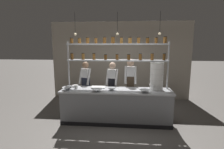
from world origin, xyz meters
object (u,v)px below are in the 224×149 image
Objects in this scene: chef_left at (86,83)px; prep_bowl_near_right at (75,86)px; chef_right at (130,82)px; cutting_board at (98,87)px; container_stack at (157,76)px; chef_center at (112,84)px; prep_bowl_far_left at (68,89)px; prep_bowl_near_left at (97,90)px; prep_bowl_center_front at (112,89)px; serving_cup_front at (76,87)px; spice_shelf_unit at (117,53)px; prep_bowl_center_back at (145,91)px.

chef_left is 9.06× the size of prep_bowl_near_right.
chef_right is at bearing 13.94° from chef_left.
cutting_board is (0.49, -0.51, 0.01)m from chef_left.
container_stack is at bearing -4.32° from cutting_board.
chef_left is 0.86m from chef_center.
container_stack reaches higher than prep_bowl_far_left.
cutting_board is 1.44× the size of prep_bowl_near_left.
prep_bowl_near_left is (-0.88, -0.90, -0.04)m from chef_right.
chef_center is 1.43m from prep_bowl_far_left.
container_stack is at bearing -38.28° from chef_right.
container_stack is (1.26, -0.61, 0.38)m from chef_center.
serving_cup_front is at bearing 175.61° from prep_bowl_center_front.
spice_shelf_unit is at bearing 15.17° from serving_cup_front.
prep_bowl_center_back reaches higher than cutting_board.
chef_right reaches higher than prep_bowl_near_left.
container_stack is 0.57m from prep_bowl_center_back.
chef_left is 0.94× the size of chef_right.
serving_cup_front is (-0.97, -0.68, 0.05)m from chef_center.
prep_bowl_center_front is at bearing 169.08° from prep_bowl_center_back.
chef_right reaches higher than serving_cup_front.
prep_bowl_far_left is at bearing -174.42° from container_stack.
container_stack is at bearing 43.31° from prep_bowl_center_back.
spice_shelf_unit reaches higher than chef_left.
chef_center is at bearing 53.18° from cutting_board.
container_stack is 2.35m from prep_bowl_near_right.
container_stack is at bearing -3.82° from prep_bowl_near_right.
chef_left is 0.71m from cutting_board.
prep_bowl_center_back is (0.92, -0.93, 0.04)m from chef_center.
chef_left is 15.61× the size of serving_cup_front.
chef_right is at bearing 141.35° from container_stack.
cutting_board is 0.50m from prep_bowl_center_front.
prep_bowl_center_back is (0.87, -0.17, 0.01)m from prep_bowl_center_front.
prep_bowl_near_right is at bearing 146.08° from prep_bowl_near_left.
prep_bowl_far_left is at bearing -91.85° from chef_left.
chef_left is at bearing 163.42° from container_stack.
container_stack is at bearing 12.09° from prep_bowl_near_left.
serving_cup_front is at bearing 172.58° from prep_bowl_center_back.
prep_bowl_near_left is (-0.32, -0.95, 0.04)m from chef_center.
prep_bowl_far_left is (-0.09, -0.39, 0.02)m from prep_bowl_near_right.
prep_bowl_near_left is 1.00× the size of prep_bowl_center_back.
prep_bowl_center_back is at bearing -2.27° from prep_bowl_far_left.
spice_shelf_unit reaches higher than chef_right.
prep_bowl_center_front is 0.78× the size of prep_bowl_far_left.
spice_shelf_unit is at bearing 19.75° from prep_bowl_far_left.
container_stack is 3.23× the size of prep_bowl_center_front.
chef_right is at bearing 45.40° from prep_bowl_near_left.
spice_shelf_unit is 3.90× the size of container_stack.
spice_shelf_unit is 10.42× the size of prep_bowl_near_left.
chef_center is 15.54× the size of serving_cup_front.
spice_shelf_unit reaches higher than cutting_board.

